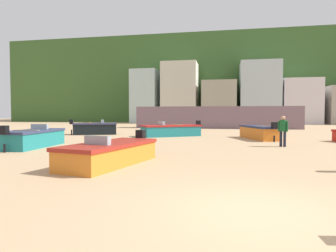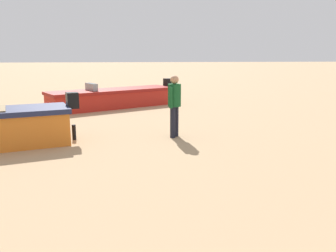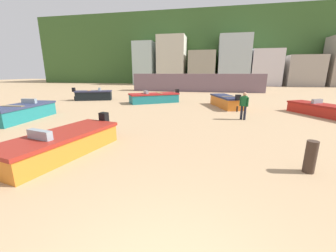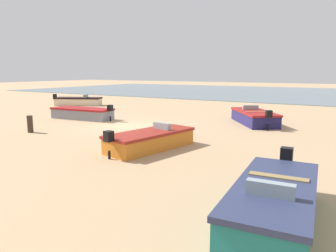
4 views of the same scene
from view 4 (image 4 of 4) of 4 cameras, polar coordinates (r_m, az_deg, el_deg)
ground_plane at (r=19.32m, az=-7.44°, el=0.07°), size 160.00×160.00×0.00m
tidal_water at (r=52.46m, az=17.43°, el=5.88°), size 80.00×36.00×0.06m
boat_grey_1 at (r=22.59m, az=-15.29°, el=2.23°), size 4.80×1.91×1.09m
boat_cream_2 at (r=32.06m, az=-16.00°, el=4.36°), size 4.69×3.25×1.08m
boat_orange_3 at (r=13.36m, az=-3.23°, el=-2.53°), size 2.40×4.45×1.08m
boat_teal_4 at (r=7.31m, az=18.71°, el=-13.16°), size 1.88×4.44×1.21m
boat_navy_5 at (r=20.57m, az=15.37°, el=1.58°), size 3.96×4.64×1.13m
mooring_post_near_water at (r=18.52m, az=-23.78°, el=0.34°), size 0.30×0.30×0.92m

